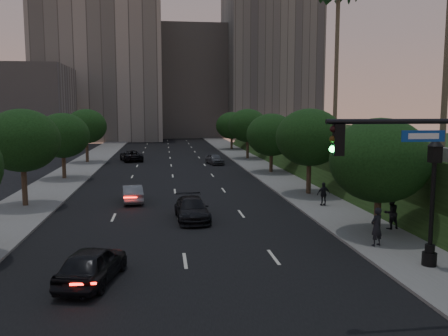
{
  "coord_description": "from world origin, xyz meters",
  "views": [
    {
      "loc": [
        -0.86,
        -15.29,
        6.66
      ],
      "look_at": [
        2.27,
        9.19,
        3.6
      ],
      "focal_mm": 38.0,
      "sensor_mm": 36.0,
      "label": 1
    }
  ],
  "objects": [
    {
      "name": "pedestrian_c",
      "position": [
        9.9,
        15.32,
        0.95
      ],
      "size": [
        0.96,
        0.47,
        1.59
      ],
      "primitive_type": "imported",
      "rotation": [
        0.0,
        0.0,
        3.23
      ],
      "color": "black",
      "rests_on": "sidewalk_right"
    },
    {
      "name": "sedan_far_left",
      "position": [
        -5.04,
        46.66,
        0.71
      ],
      "size": [
        3.51,
        5.53,
        1.42
      ],
      "primitive_type": "imported",
      "rotation": [
        0.0,
        0.0,
        3.38
      ],
      "color": "black",
      "rests_on": "ground"
    },
    {
      "name": "ground",
      "position": [
        0.0,
        0.0,
        0.0
      ],
      "size": [
        160.0,
        160.0,
        0.0
      ],
      "primitive_type": "plane",
      "color": "black",
      "rests_on": "ground"
    },
    {
      "name": "sedan_near_left",
      "position": [
        -3.66,
        2.82,
        0.73
      ],
      "size": [
        2.65,
        4.58,
        1.47
      ],
      "primitive_type": "imported",
      "rotation": [
        0.0,
        0.0,
        2.92
      ],
      "color": "black",
      "rests_on": "ground"
    },
    {
      "name": "sedan_far_right",
      "position": [
        5.28,
        41.69,
        0.66
      ],
      "size": [
        2.29,
        4.12,
        1.33
      ],
      "primitive_type": "imported",
      "rotation": [
        0.0,
        0.0,
        0.19
      ],
      "color": "#4C4E53",
      "rests_on": "ground"
    },
    {
      "name": "office_block_left",
      "position": [
        -14.0,
        92.0,
        16.0
      ],
      "size": [
        26.0,
        20.0,
        32.0
      ],
      "primitive_type": "cube",
      "color": "gray",
      "rests_on": "ground"
    },
    {
      "name": "tree_left_c",
      "position": [
        -10.3,
        31.0,
        4.21
      ],
      "size": [
        5.0,
        5.0,
        6.34
      ],
      "color": "#38281C",
      "rests_on": "ground"
    },
    {
      "name": "tree_right_b",
      "position": [
        10.3,
        20.0,
        4.52
      ],
      "size": [
        5.2,
        5.2,
        6.74
      ],
      "color": "#38281C",
      "rests_on": "ground"
    },
    {
      "name": "pedestrian_a",
      "position": [
        9.2,
        5.74,
        1.08
      ],
      "size": [
        0.8,
        0.69,
        1.86
      ],
      "primitive_type": "imported",
      "rotation": [
        0.0,
        0.0,
        3.57
      ],
      "color": "black",
      "rests_on": "sidewalk_right"
    },
    {
      "name": "tree_right_a",
      "position": [
        10.3,
        8.0,
        4.02
      ],
      "size": [
        5.2,
        5.2,
        6.24
      ],
      "color": "#38281C",
      "rests_on": "ground"
    },
    {
      "name": "office_block_mid",
      "position": [
        6.0,
        102.0,
        13.0
      ],
      "size": [
        22.0,
        18.0,
        26.0
      ],
      "primitive_type": "cube",
      "color": "gray",
      "rests_on": "ground"
    },
    {
      "name": "sedan_mid_left",
      "position": [
        -3.15,
        18.84,
        0.64
      ],
      "size": [
        1.81,
        4.04,
        1.29
      ],
      "primitive_type": "imported",
      "rotation": [
        0.0,
        0.0,
        3.26
      ],
      "color": "slate",
      "rests_on": "ground"
    },
    {
      "name": "office_block_filler",
      "position": [
        -26.0,
        70.0,
        7.0
      ],
      "size": [
        18.0,
        16.0,
        14.0
      ],
      "primitive_type": "cube",
      "color": "gray",
      "rests_on": "ground"
    },
    {
      "name": "street_lamp",
      "position": [
        10.14,
        2.71,
        2.63
      ],
      "size": [
        0.64,
        0.64,
        5.62
      ],
      "color": "black",
      "rests_on": "ground"
    },
    {
      "name": "office_block_right",
      "position": [
        24.0,
        96.0,
        18.0
      ],
      "size": [
        20.0,
        22.0,
        36.0
      ],
      "primitive_type": "cube",
      "color": "slate",
      "rests_on": "ground"
    },
    {
      "name": "road_surface",
      "position": [
        0.0,
        30.0,
        0.01
      ],
      "size": [
        16.0,
        140.0,
        0.02
      ],
      "primitive_type": "cube",
      "color": "black",
      "rests_on": "ground"
    },
    {
      "name": "parapet_wall",
      "position": [
        13.5,
        28.0,
        4.35
      ],
      "size": [
        0.35,
        90.0,
        0.7
      ],
      "primitive_type": "cube",
      "color": "slate",
      "rests_on": "embankment"
    },
    {
      "name": "tree_right_e",
      "position": [
        10.3,
        62.0,
        4.02
      ],
      "size": [
        5.2,
        5.2,
        6.24
      ],
      "color": "#38281C",
      "rests_on": "ground"
    },
    {
      "name": "tree_left_d",
      "position": [
        -10.3,
        45.0,
        4.58
      ],
      "size": [
        5.0,
        5.0,
        6.71
      ],
      "color": "#38281C",
      "rests_on": "ground"
    },
    {
      "name": "embankment",
      "position": [
        22.0,
        28.0,
        2.0
      ],
      "size": [
        18.0,
        90.0,
        4.0
      ],
      "primitive_type": "cube",
      "color": "black",
      "rests_on": "ground"
    },
    {
      "name": "sedan_near_right",
      "position": [
        0.78,
        12.78,
        0.68
      ],
      "size": [
        2.13,
        4.75,
        1.35
      ],
      "primitive_type": "imported",
      "rotation": [
        0.0,
        0.0,
        0.05
      ],
      "color": "black",
      "rests_on": "ground"
    },
    {
      "name": "sidewalk_right",
      "position": [
        10.25,
        30.0,
        0.07
      ],
      "size": [
        4.5,
        140.0,
        0.15
      ],
      "primitive_type": "cube",
      "color": "slate",
      "rests_on": "ground"
    },
    {
      "name": "tree_left_b",
      "position": [
        -10.3,
        18.0,
        4.58
      ],
      "size": [
        5.0,
        5.0,
        6.71
      ],
      "color": "#38281C",
      "rests_on": "ground"
    },
    {
      "name": "sidewalk_left",
      "position": [
        -10.25,
        30.0,
        0.07
      ],
      "size": [
        4.5,
        140.0,
        0.15
      ],
      "primitive_type": "cube",
      "color": "slate",
      "rests_on": "ground"
    },
    {
      "name": "tree_right_c",
      "position": [
        10.3,
        33.0,
        4.02
      ],
      "size": [
        5.2,
        5.2,
        6.24
      ],
      "color": "#38281C",
      "rests_on": "ground"
    },
    {
      "name": "tree_right_d",
      "position": [
        10.3,
        47.0,
        4.52
      ],
      "size": [
        5.2,
        5.2,
        6.74
      ],
      "color": "#38281C",
      "rests_on": "ground"
    },
    {
      "name": "pedestrian_b",
      "position": [
        11.43,
        8.74,
        1.04
      ],
      "size": [
        0.99,
        0.85,
        1.79
      ],
      "primitive_type": "imported",
      "rotation": [
        0.0,
        0.0,
        3.35
      ],
      "color": "black",
      "rests_on": "sidewalk_right"
    }
  ]
}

